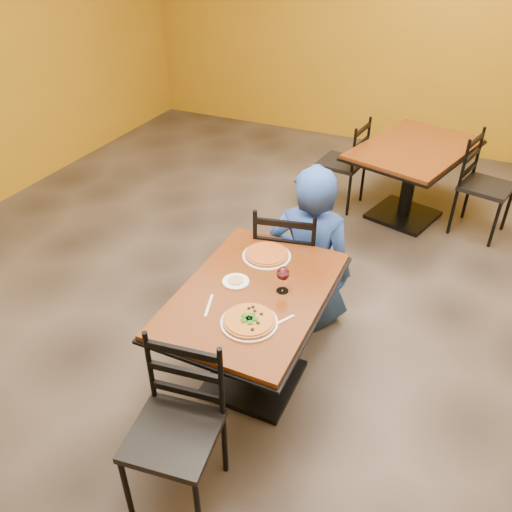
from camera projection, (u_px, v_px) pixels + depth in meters
The scene contains 18 objects.
floor at pixel (282, 333), 3.79m from camera, with size 7.00×8.00×0.01m, color black.
wall_back at pixel (417, 22), 5.96m from camera, with size 7.00×0.01×3.00m, color #B37C13.
table_main at pixel (254, 316), 3.10m from camera, with size 0.83×1.23×0.75m.
table_second at pixel (412, 165), 4.90m from camera, with size 1.20×1.49×0.75m.
chair_main_near at pixel (173, 436), 2.51m from camera, with size 0.42×0.42×0.92m, color black, non-canonical shape.
chair_main_far at pixel (287, 259), 3.74m from camera, with size 0.43×0.43×0.96m, color black, non-canonical shape.
chair_second_left at pixel (341, 163), 5.20m from camera, with size 0.41×0.41×0.91m, color black, non-canonical shape.
chair_second_right at pixel (487, 187), 4.72m from camera, with size 0.43×0.43×0.94m, color black, non-canonical shape.
diner at pixel (311, 246), 3.63m from camera, with size 0.61×0.40×1.23m, color #1B3E98.
plate_main at pixel (249, 323), 2.75m from camera, with size 0.31×0.31×0.01m, color white.
pizza_main at pixel (249, 320), 2.74m from camera, with size 0.28×0.28×0.02m, color maroon.
plate_far at pixel (267, 256), 3.28m from camera, with size 0.31×0.31×0.01m, color white.
pizza_far at pixel (267, 254), 3.27m from camera, with size 0.28×0.28×0.02m, color #BF6624.
side_plate at pixel (236, 282), 3.06m from camera, with size 0.16×0.16×0.01m, color white.
dip at pixel (236, 280), 3.05m from camera, with size 0.09×0.09×0.01m, color tan.
wine_glass at pixel (283, 278), 2.94m from camera, with size 0.08×0.08×0.18m, color white, non-canonical shape.
fork at pixel (209, 305), 2.88m from camera, with size 0.01×0.19×0.00m, color silver.
knife at pixel (279, 323), 2.76m from camera, with size 0.01×0.21×0.00m, color silver.
Camera 1 is at (1.00, -2.64, 2.59)m, focal length 36.19 mm.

